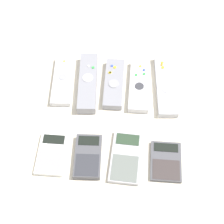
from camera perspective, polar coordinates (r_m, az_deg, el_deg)
ground_plane at (r=1.04m, az=-0.10°, el=-2.05°), size 3.00×3.00×0.00m
remote_0 at (r=1.12m, az=-7.48°, el=4.76°), size 0.06×0.18×0.02m
remote_1 at (r=1.11m, az=-3.70°, el=4.49°), size 0.06×0.21×0.03m
remote_2 at (r=1.11m, az=0.17°, el=4.36°), size 0.06×0.17×0.02m
remote_3 at (r=1.10m, az=4.18°, el=3.98°), size 0.06×0.18×0.02m
remote_4 at (r=1.11m, az=8.18°, el=4.04°), size 0.07×0.22×0.02m
calculator_0 at (r=1.00m, az=-9.19°, el=-6.34°), size 0.07×0.12×0.01m
calculator_1 at (r=0.98m, az=-3.69°, el=-6.77°), size 0.07×0.12×0.02m
calculator_2 at (r=0.98m, az=2.12°, el=-6.89°), size 0.09×0.15×0.01m
calculator_3 at (r=0.99m, az=8.21°, el=-7.46°), size 0.08×0.11×0.01m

